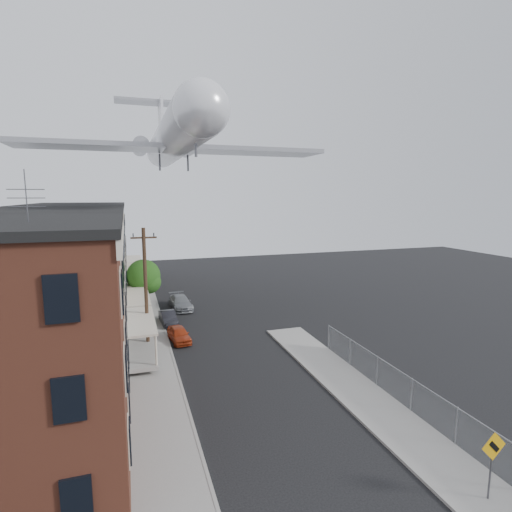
{
  "coord_description": "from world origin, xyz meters",
  "views": [
    {
      "loc": [
        -6.67,
        -10.97,
        11.24
      ],
      "look_at": [
        -0.12,
        9.26,
        8.0
      ],
      "focal_mm": 28.0,
      "sensor_mm": 36.0,
      "label": 1
    }
  ],
  "objects_px": {
    "warning_sign": "(493,455)",
    "car_near": "(179,334)",
    "utility_pole": "(146,288)",
    "street_tree": "(145,278)",
    "car_far": "(181,302)",
    "airplane": "(174,139)",
    "car_mid": "(168,318)"
  },
  "relations": [
    {
      "from": "warning_sign",
      "to": "car_near",
      "type": "relative_size",
      "value": 0.83
    },
    {
      "from": "utility_pole",
      "to": "warning_sign",
      "type": "bearing_deg",
      "value": -59.52
    },
    {
      "from": "street_tree",
      "to": "car_far",
      "type": "xyz_separation_m",
      "value": [
        3.34,
        0.26,
        -2.79
      ]
    },
    {
      "from": "car_far",
      "to": "airplane",
      "type": "distance_m",
      "value": 15.86
    },
    {
      "from": "warning_sign",
      "to": "utility_pole",
      "type": "bearing_deg",
      "value": 120.48
    },
    {
      "from": "utility_pole",
      "to": "street_tree",
      "type": "relative_size",
      "value": 1.73
    },
    {
      "from": "airplane",
      "to": "car_far",
      "type": "bearing_deg",
      "value": -21.43
    },
    {
      "from": "car_far",
      "to": "street_tree",
      "type": "bearing_deg",
      "value": -179.74
    },
    {
      "from": "utility_pole",
      "to": "car_far",
      "type": "bearing_deg",
      "value": 70.2
    },
    {
      "from": "utility_pole",
      "to": "car_mid",
      "type": "height_order",
      "value": "utility_pole"
    },
    {
      "from": "warning_sign",
      "to": "utility_pole",
      "type": "height_order",
      "value": "utility_pole"
    },
    {
      "from": "car_near",
      "to": "car_far",
      "type": "distance_m",
      "value": 9.19
    },
    {
      "from": "street_tree",
      "to": "car_near",
      "type": "bearing_deg",
      "value": -76.9
    },
    {
      "from": "car_near",
      "to": "car_mid",
      "type": "height_order",
      "value": "car_mid"
    },
    {
      "from": "utility_pole",
      "to": "car_far",
      "type": "distance_m",
      "value": 11.55
    },
    {
      "from": "car_mid",
      "to": "car_far",
      "type": "height_order",
      "value": "car_far"
    },
    {
      "from": "airplane",
      "to": "street_tree",
      "type": "bearing_deg",
      "value": -173.99
    },
    {
      "from": "warning_sign",
      "to": "street_tree",
      "type": "xyz_separation_m",
      "value": [
        -10.87,
        28.95,
        1.57
      ]
    },
    {
      "from": "car_near",
      "to": "car_mid",
      "type": "bearing_deg",
      "value": 87.71
    },
    {
      "from": "utility_pole",
      "to": "airplane",
      "type": "height_order",
      "value": "airplane"
    },
    {
      "from": "street_tree",
      "to": "car_far",
      "type": "distance_m",
      "value": 4.36
    },
    {
      "from": "warning_sign",
      "to": "car_far",
      "type": "distance_m",
      "value": 30.19
    },
    {
      "from": "utility_pole",
      "to": "car_mid",
      "type": "relative_size",
      "value": 2.54
    },
    {
      "from": "street_tree",
      "to": "car_far",
      "type": "relative_size",
      "value": 1.14
    },
    {
      "from": "street_tree",
      "to": "car_near",
      "type": "distance_m",
      "value": 9.51
    },
    {
      "from": "street_tree",
      "to": "car_mid",
      "type": "relative_size",
      "value": 1.47
    },
    {
      "from": "car_mid",
      "to": "car_near",
      "type": "bearing_deg",
      "value": -89.21
    },
    {
      "from": "utility_pole",
      "to": "car_near",
      "type": "bearing_deg",
      "value": 24.63
    },
    {
      "from": "car_far",
      "to": "warning_sign",
      "type": "bearing_deg",
      "value": -79.8
    },
    {
      "from": "street_tree",
      "to": "warning_sign",
      "type": "bearing_deg",
      "value": -69.42
    },
    {
      "from": "warning_sign",
      "to": "airplane",
      "type": "relative_size",
      "value": 0.09
    },
    {
      "from": "utility_pole",
      "to": "street_tree",
      "type": "bearing_deg",
      "value": 88.11
    }
  ]
}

